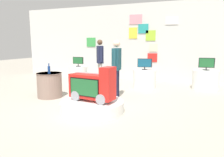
{
  "coord_description": "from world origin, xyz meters",
  "views": [
    {
      "loc": [
        2.4,
        -4.87,
        1.6
      ],
      "look_at": [
        0.39,
        0.48,
        0.66
      ],
      "focal_mm": 33.87,
      "sensor_mm": 36.0,
      "label": 1
    }
  ],
  "objects_px": {
    "novelty_firetruck_tv": "(93,87)",
    "display_pedestal_right_rear": "(78,75)",
    "display_pedestal_center_rear": "(205,80)",
    "side_table_round": "(50,85)",
    "tv_on_left_rear": "(145,64)",
    "tv_on_center_rear": "(207,64)",
    "shopper_browsing_rear": "(100,59)",
    "main_display_pedestal": "(92,106)",
    "display_pedestal_left_rear": "(144,79)",
    "tv_on_right_rear": "(78,61)",
    "bottle_on_side_table": "(49,70)",
    "shopper_browsing_near_truck": "(117,65)"
  },
  "relations": [
    {
      "from": "tv_on_right_rear",
      "to": "shopper_browsing_near_truck",
      "type": "distance_m",
      "value": 2.83
    },
    {
      "from": "novelty_firetruck_tv",
      "to": "side_table_round",
      "type": "height_order",
      "value": "novelty_firetruck_tv"
    },
    {
      "from": "side_table_round",
      "to": "bottle_on_side_table",
      "type": "xyz_separation_m",
      "value": [
        0.11,
        -0.13,
        0.48
      ]
    },
    {
      "from": "display_pedestal_center_rear",
      "to": "novelty_firetruck_tv",
      "type": "bearing_deg",
      "value": -126.0
    },
    {
      "from": "display_pedestal_center_rear",
      "to": "display_pedestal_right_rear",
      "type": "distance_m",
      "value": 4.81
    },
    {
      "from": "novelty_firetruck_tv",
      "to": "display_pedestal_right_rear",
      "type": "bearing_deg",
      "value": 124.49
    },
    {
      "from": "display_pedestal_left_rear",
      "to": "novelty_firetruck_tv",
      "type": "bearing_deg",
      "value": -101.14
    },
    {
      "from": "shopper_browsing_near_truck",
      "to": "tv_on_right_rear",
      "type": "bearing_deg",
      "value": 142.69
    },
    {
      "from": "display_pedestal_right_rear",
      "to": "shopper_browsing_near_truck",
      "type": "bearing_deg",
      "value": -37.37
    },
    {
      "from": "display_pedestal_left_rear",
      "to": "shopper_browsing_rear",
      "type": "xyz_separation_m",
      "value": [
        -1.69,
        -0.08,
        0.68
      ]
    },
    {
      "from": "novelty_firetruck_tv",
      "to": "bottle_on_side_table",
      "type": "bearing_deg",
      "value": 158.49
    },
    {
      "from": "novelty_firetruck_tv",
      "to": "shopper_browsing_near_truck",
      "type": "bearing_deg",
      "value": 86.19
    },
    {
      "from": "tv_on_left_rear",
      "to": "display_pedestal_right_rear",
      "type": "relative_size",
      "value": 0.7
    },
    {
      "from": "tv_on_right_rear",
      "to": "bottle_on_side_table",
      "type": "bearing_deg",
      "value": -79.98
    },
    {
      "from": "side_table_round",
      "to": "display_pedestal_left_rear",
      "type": "bearing_deg",
      "value": 42.3
    },
    {
      "from": "tv_on_right_rear",
      "to": "side_table_round",
      "type": "bearing_deg",
      "value": -81.97
    },
    {
      "from": "tv_on_center_rear",
      "to": "main_display_pedestal",
      "type": "bearing_deg",
      "value": -126.31
    },
    {
      "from": "side_table_round",
      "to": "shopper_browsing_rear",
      "type": "distance_m",
      "value": 2.34
    },
    {
      "from": "display_pedestal_left_rear",
      "to": "bottle_on_side_table",
      "type": "bearing_deg",
      "value": -134.77
    },
    {
      "from": "side_table_round",
      "to": "bottle_on_side_table",
      "type": "distance_m",
      "value": 0.51
    },
    {
      "from": "tv_on_center_rear",
      "to": "bottle_on_side_table",
      "type": "height_order",
      "value": "tv_on_center_rear"
    },
    {
      "from": "display_pedestal_center_rear",
      "to": "side_table_round",
      "type": "xyz_separation_m",
      "value": [
        -4.46,
        -2.81,
        0.03
      ]
    },
    {
      "from": "novelty_firetruck_tv",
      "to": "display_pedestal_right_rear",
      "type": "relative_size",
      "value": 1.58
    },
    {
      "from": "tv_on_center_rear",
      "to": "side_table_round",
      "type": "bearing_deg",
      "value": -147.78
    },
    {
      "from": "display_pedestal_center_rear",
      "to": "display_pedestal_right_rear",
      "type": "height_order",
      "value": "same"
    },
    {
      "from": "display_pedestal_center_rear",
      "to": "side_table_round",
      "type": "bearing_deg",
      "value": -147.74
    },
    {
      "from": "novelty_firetruck_tv",
      "to": "side_table_round",
      "type": "bearing_deg",
      "value": 156.13
    },
    {
      "from": "novelty_firetruck_tv",
      "to": "shopper_browsing_rear",
      "type": "height_order",
      "value": "shopper_browsing_rear"
    },
    {
      "from": "shopper_browsing_rear",
      "to": "main_display_pedestal",
      "type": "bearing_deg",
      "value": -69.76
    },
    {
      "from": "tv_on_left_rear",
      "to": "shopper_browsing_near_truck",
      "type": "bearing_deg",
      "value": -107.39
    },
    {
      "from": "display_pedestal_center_rear",
      "to": "side_table_round",
      "type": "relative_size",
      "value": 1.16
    },
    {
      "from": "display_pedestal_right_rear",
      "to": "side_table_round",
      "type": "xyz_separation_m",
      "value": [
        0.33,
        -2.33,
        0.03
      ]
    },
    {
      "from": "tv_on_left_rear",
      "to": "shopper_browsing_rear",
      "type": "distance_m",
      "value": 1.7
    },
    {
      "from": "main_display_pedestal",
      "to": "display_pedestal_left_rear",
      "type": "relative_size",
      "value": 1.86
    },
    {
      "from": "display_pedestal_left_rear",
      "to": "shopper_browsing_near_truck",
      "type": "xyz_separation_m",
      "value": [
        -0.5,
        -1.59,
        0.65
      ]
    },
    {
      "from": "display_pedestal_left_rear",
      "to": "bottle_on_side_table",
      "type": "relative_size",
      "value": 2.65
    },
    {
      "from": "tv_on_right_rear",
      "to": "bottle_on_side_table",
      "type": "xyz_separation_m",
      "value": [
        0.43,
        -2.45,
        -0.04
      ]
    },
    {
      "from": "tv_on_right_rear",
      "to": "main_display_pedestal",
      "type": "bearing_deg",
      "value": -55.64
    },
    {
      "from": "tv_on_left_rear",
      "to": "tv_on_center_rear",
      "type": "relative_size",
      "value": 0.97
    },
    {
      "from": "display_pedestal_left_rear",
      "to": "display_pedestal_center_rear",
      "type": "distance_m",
      "value": 2.13
    },
    {
      "from": "tv_on_center_rear",
      "to": "display_pedestal_right_rear",
      "type": "relative_size",
      "value": 0.72
    },
    {
      "from": "display_pedestal_left_rear",
      "to": "tv_on_left_rear",
      "type": "bearing_deg",
      "value": -100.42
    },
    {
      "from": "shopper_browsing_near_truck",
      "to": "novelty_firetruck_tv",
      "type": "bearing_deg",
      "value": -93.81
    },
    {
      "from": "main_display_pedestal",
      "to": "display_pedestal_center_rear",
      "type": "bearing_deg",
      "value": 53.72
    },
    {
      "from": "novelty_firetruck_tv",
      "to": "display_pedestal_right_rear",
      "type": "distance_m",
      "value": 3.81
    },
    {
      "from": "tv_on_center_rear",
      "to": "display_pedestal_left_rear",
      "type": "bearing_deg",
      "value": -163.38
    },
    {
      "from": "display_pedestal_right_rear",
      "to": "shopper_browsing_near_truck",
      "type": "distance_m",
      "value": 2.9
    },
    {
      "from": "main_display_pedestal",
      "to": "display_pedestal_right_rear",
      "type": "relative_size",
      "value": 2.09
    },
    {
      "from": "tv_on_left_rear",
      "to": "bottle_on_side_table",
      "type": "height_order",
      "value": "tv_on_left_rear"
    },
    {
      "from": "novelty_firetruck_tv",
      "to": "tv_on_center_rear",
      "type": "bearing_deg",
      "value": 53.98
    }
  ]
}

